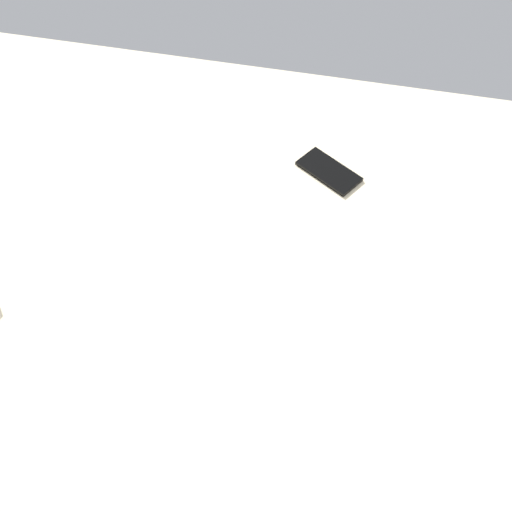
# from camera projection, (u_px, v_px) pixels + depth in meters

# --- Properties ---
(bed_mattress) EXTENTS (1.80, 1.40, 0.18)m
(bed_mattress) POSITION_uv_depth(u_px,v_px,m) (242.00, 325.00, 1.18)
(bed_mattress) COLOR beige
(bed_mattress) RESTS_ON ground
(cell_phone) EXTENTS (0.15, 0.13, 0.01)m
(cell_phone) POSITION_uv_depth(u_px,v_px,m) (329.00, 171.00, 1.30)
(cell_phone) COLOR black
(cell_phone) RESTS_ON bed_mattress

